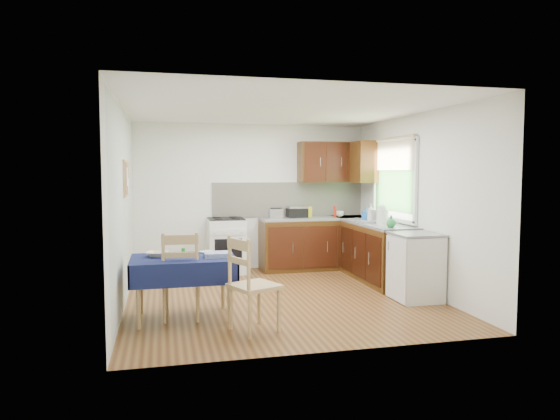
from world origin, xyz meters
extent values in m
plane|color=#532E16|center=(0.00, 0.00, 0.00)|extent=(4.20, 4.20, 0.00)
cube|color=white|center=(0.00, 0.00, 2.50)|extent=(4.00, 4.20, 0.02)
cube|color=white|center=(0.00, 2.10, 1.25)|extent=(4.00, 0.02, 2.50)
cube|color=white|center=(0.00, -2.10, 1.25)|extent=(4.00, 0.02, 2.50)
cube|color=silver|center=(-2.00, 0.00, 1.25)|extent=(0.02, 4.20, 2.50)
cube|color=white|center=(2.00, 0.00, 1.25)|extent=(0.02, 4.20, 2.50)
cube|color=#331C08|center=(1.05, 1.80, 0.43)|extent=(1.90, 0.60, 0.86)
cube|color=#331C08|center=(1.70, 0.65, 0.43)|extent=(0.60, 1.70, 0.86)
cube|color=slate|center=(1.05, 1.80, 0.88)|extent=(1.90, 0.60, 0.04)
cube|color=slate|center=(1.70, 0.65, 0.88)|extent=(0.60, 1.70, 0.04)
cube|color=slate|center=(1.70, 1.80, 0.88)|extent=(0.60, 0.60, 0.04)
cube|color=beige|center=(0.65, 2.08, 1.20)|extent=(2.70, 0.02, 0.60)
cube|color=#331C08|center=(1.40, 1.93, 1.85)|extent=(1.20, 0.35, 0.70)
cube|color=#331C08|center=(1.82, 1.50, 1.85)|extent=(0.35, 0.50, 0.70)
cube|color=silver|center=(-0.50, 1.80, 0.45)|extent=(0.60, 0.60, 0.90)
cube|color=black|center=(-0.50, 1.80, 0.91)|extent=(0.58, 0.58, 0.02)
cube|color=black|center=(-0.50, 1.50, 0.45)|extent=(0.44, 0.01, 0.32)
cube|color=#2D5E26|center=(1.99, 0.70, 1.50)|extent=(0.01, 1.40, 0.85)
cube|color=silver|center=(1.97, 0.70, 2.15)|extent=(0.04, 1.48, 0.06)
cube|color=silver|center=(1.97, 0.70, 0.95)|extent=(0.04, 1.48, 0.06)
cube|color=tan|center=(1.96, 0.70, 1.93)|extent=(0.02, 1.36, 0.44)
cube|color=silver|center=(1.70, -0.55, 0.42)|extent=(0.55, 0.58, 0.85)
cube|color=slate|center=(1.70, -0.55, 0.87)|extent=(0.58, 0.60, 0.03)
cube|color=tan|center=(-1.98, 0.30, 1.60)|extent=(0.02, 0.62, 0.47)
cube|color=#A76946|center=(-1.96, 0.30, 1.60)|extent=(0.01, 0.56, 0.41)
cube|color=white|center=(-1.95, 0.22, 1.62)|extent=(0.00, 0.18, 0.24)
cube|color=white|center=(-1.95, 0.42, 1.50)|extent=(0.00, 0.15, 0.20)
cube|color=#101540|center=(-1.30, -0.69, 0.69)|extent=(1.14, 0.76, 0.03)
cube|color=#101540|center=(-1.30, -1.08, 0.58)|extent=(1.18, 0.02, 0.26)
cube|color=#101540|center=(-1.30, -0.30, 0.58)|extent=(1.18, 0.02, 0.26)
cube|color=#101540|center=(-1.88, -0.69, 0.58)|extent=(0.02, 0.80, 0.26)
cube|color=#101540|center=(-0.72, -0.69, 0.58)|extent=(0.02, 0.80, 0.26)
cylinder|color=tan|center=(-1.79, -0.99, 0.34)|extent=(0.05, 0.05, 0.68)
cylinder|color=tan|center=(-0.81, -0.99, 0.34)|extent=(0.05, 0.05, 0.68)
cylinder|color=tan|center=(-1.79, -0.39, 0.34)|extent=(0.05, 0.05, 0.68)
cylinder|color=tan|center=(-0.81, -0.39, 0.34)|extent=(0.05, 0.05, 0.68)
cube|color=tan|center=(-1.32, -0.69, 0.48)|extent=(0.48, 0.48, 0.04)
cube|color=tan|center=(-1.34, -0.88, 0.85)|extent=(0.41, 0.07, 0.32)
cylinder|color=tan|center=(-1.13, -0.52, 0.24)|extent=(0.04, 0.04, 0.48)
cylinder|color=tan|center=(-1.49, -0.49, 0.24)|extent=(0.04, 0.04, 0.48)
cylinder|color=tan|center=(-1.16, -0.88, 0.24)|extent=(0.04, 0.04, 0.48)
cylinder|color=tan|center=(-1.52, -0.85, 0.24)|extent=(0.04, 0.04, 0.48)
cube|color=tan|center=(-0.59, -1.33, 0.48)|extent=(0.59, 0.59, 0.04)
cube|color=tan|center=(-0.77, -1.41, 0.85)|extent=(0.19, 0.39, 0.32)
cylinder|color=tan|center=(-0.35, -1.42, 0.24)|extent=(0.04, 0.04, 0.48)
cylinder|color=tan|center=(-0.49, -1.09, 0.24)|extent=(0.04, 0.04, 0.48)
cylinder|color=tan|center=(-0.68, -1.57, 0.24)|extent=(0.04, 0.04, 0.48)
cylinder|color=tan|center=(-0.83, -1.24, 0.24)|extent=(0.04, 0.04, 0.48)
cube|color=#BBBBC0|center=(0.35, 1.78, 0.98)|extent=(0.23, 0.14, 0.16)
cube|color=black|center=(0.35, 1.78, 1.07)|extent=(0.19, 0.02, 0.02)
cube|color=black|center=(0.74, 1.85, 0.98)|extent=(0.33, 0.29, 0.15)
cube|color=#BBBBC0|center=(0.74, 1.85, 1.08)|extent=(0.33, 0.29, 0.03)
cylinder|color=red|center=(1.36, 1.64, 1.00)|extent=(0.05, 0.05, 0.20)
cube|color=yellow|center=(0.94, 1.90, 0.99)|extent=(0.15, 0.11, 0.18)
cube|color=gray|center=(1.69, 0.78, 0.91)|extent=(0.43, 0.33, 0.02)
cylinder|color=silver|center=(1.69, 0.78, 1.00)|extent=(0.05, 0.20, 0.20)
cylinder|color=silver|center=(1.69, 0.47, 1.01)|extent=(0.18, 0.18, 0.22)
sphere|color=silver|center=(1.69, 0.47, 1.14)|extent=(0.11, 0.11, 0.11)
imported|color=white|center=(1.48, 1.74, 0.95)|extent=(0.16, 0.16, 0.10)
imported|color=silver|center=(1.68, 0.88, 1.04)|extent=(0.13, 0.13, 0.28)
imported|color=blue|center=(1.67, 1.06, 1.01)|extent=(0.13, 0.13, 0.21)
imported|color=#25893C|center=(1.61, 0.02, 0.99)|extent=(0.16, 0.16, 0.17)
imported|color=beige|center=(-1.59, -0.59, 0.74)|extent=(0.32, 0.32, 0.06)
imported|color=white|center=(-1.04, -0.49, 0.72)|extent=(0.26, 0.27, 0.02)
cylinder|color=green|center=(-1.29, -0.58, 0.75)|extent=(0.04, 0.04, 0.09)
cube|color=#284895|center=(-0.91, -0.77, 0.74)|extent=(0.32, 0.26, 0.06)
camera|label=1|loc=(-1.51, -6.42, 1.68)|focal=32.00mm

